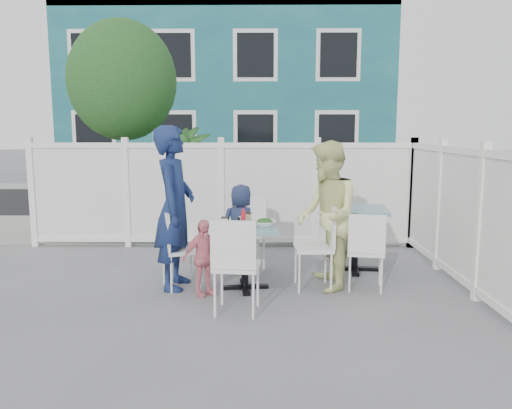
{
  "coord_description": "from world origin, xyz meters",
  "views": [
    {
      "loc": [
        0.72,
        -5.13,
        1.8
      ],
      "look_at": [
        0.65,
        0.75,
        0.91
      ],
      "focal_mm": 35.0,
      "sensor_mm": 36.0,
      "label": 1
    }
  ],
  "objects_px": {
    "man": "(175,208)",
    "chair_near": "(235,259)",
    "utility_cabinet": "(83,192)",
    "chair_left": "(174,243)",
    "woman": "(327,216)",
    "spare_table": "(355,222)",
    "chair_back": "(248,228)",
    "toddler": "(203,258)",
    "main_table": "(245,241)",
    "boy": "(241,226)",
    "chair_right": "(321,240)"
  },
  "relations": [
    {
      "from": "spare_table",
      "to": "woman",
      "type": "relative_size",
      "value": 0.51
    },
    {
      "from": "main_table",
      "to": "chair_near",
      "type": "relative_size",
      "value": 0.79
    },
    {
      "from": "chair_left",
      "to": "woman",
      "type": "relative_size",
      "value": 0.53
    },
    {
      "from": "chair_near",
      "to": "toddler",
      "type": "relative_size",
      "value": 1.14
    },
    {
      "from": "chair_back",
      "to": "chair_near",
      "type": "distance_m",
      "value": 1.57
    },
    {
      "from": "main_table",
      "to": "chair_left",
      "type": "distance_m",
      "value": 0.8
    },
    {
      "from": "woman",
      "to": "boy",
      "type": "distance_m",
      "value": 1.36
    },
    {
      "from": "chair_right",
      "to": "woman",
      "type": "bearing_deg",
      "value": -92.48
    },
    {
      "from": "boy",
      "to": "chair_left",
      "type": "bearing_deg",
      "value": 38.29
    },
    {
      "from": "spare_table",
      "to": "woman",
      "type": "xyz_separation_m",
      "value": [
        -0.46,
        -0.73,
        0.21
      ]
    },
    {
      "from": "chair_near",
      "to": "woman",
      "type": "xyz_separation_m",
      "value": [
        0.98,
        0.85,
        0.28
      ]
    },
    {
      "from": "chair_left",
      "to": "boy",
      "type": "height_order",
      "value": "boy"
    },
    {
      "from": "utility_cabinet",
      "to": "chair_left",
      "type": "relative_size",
      "value": 1.47
    },
    {
      "from": "spare_table",
      "to": "chair_right",
      "type": "distance_m",
      "value": 0.9
    },
    {
      "from": "chair_left",
      "to": "spare_table",
      "type": "bearing_deg",
      "value": 84.3
    },
    {
      "from": "chair_near",
      "to": "boy",
      "type": "bearing_deg",
      "value": 97.06
    },
    {
      "from": "utility_cabinet",
      "to": "chair_left",
      "type": "xyz_separation_m",
      "value": [
        2.34,
        -3.62,
        -0.14
      ]
    },
    {
      "from": "chair_near",
      "to": "boy",
      "type": "xyz_separation_m",
      "value": [
        -0.01,
        1.73,
        -0.01
      ]
    },
    {
      "from": "chair_back",
      "to": "man",
      "type": "distance_m",
      "value": 1.14
    },
    {
      "from": "man",
      "to": "woman",
      "type": "bearing_deg",
      "value": -87.51
    },
    {
      "from": "spare_table",
      "to": "chair_left",
      "type": "distance_m",
      "value": 2.31
    },
    {
      "from": "spare_table",
      "to": "toddler",
      "type": "bearing_deg",
      "value": -151.43
    },
    {
      "from": "spare_table",
      "to": "boy",
      "type": "distance_m",
      "value": 1.47
    },
    {
      "from": "man",
      "to": "boy",
      "type": "bearing_deg",
      "value": -36.79
    },
    {
      "from": "boy",
      "to": "chair_near",
      "type": "bearing_deg",
      "value": 78.07
    },
    {
      "from": "spare_table",
      "to": "boy",
      "type": "bearing_deg",
      "value": 174.43
    },
    {
      "from": "spare_table",
      "to": "chair_left",
      "type": "height_order",
      "value": "chair_left"
    },
    {
      "from": "chair_right",
      "to": "man",
      "type": "xyz_separation_m",
      "value": [
        -1.65,
        0.02,
        0.36
      ]
    },
    {
      "from": "utility_cabinet",
      "to": "toddler",
      "type": "xyz_separation_m",
      "value": [
        2.69,
        -3.88,
        -0.24
      ]
    },
    {
      "from": "main_table",
      "to": "chair_back",
      "type": "distance_m",
      "value": 0.76
    },
    {
      "from": "spare_table",
      "to": "chair_back",
      "type": "distance_m",
      "value": 1.37
    },
    {
      "from": "woman",
      "to": "toddler",
      "type": "bearing_deg",
      "value": -82.29
    },
    {
      "from": "chair_back",
      "to": "woman",
      "type": "relative_size",
      "value": 0.56
    },
    {
      "from": "boy",
      "to": "toddler",
      "type": "bearing_deg",
      "value": 59.66
    },
    {
      "from": "utility_cabinet",
      "to": "man",
      "type": "distance_m",
      "value": 4.3
    },
    {
      "from": "spare_table",
      "to": "man",
      "type": "bearing_deg",
      "value": -161.9
    },
    {
      "from": "man",
      "to": "woman",
      "type": "relative_size",
      "value": 1.1
    },
    {
      "from": "woman",
      "to": "chair_left",
      "type": "bearing_deg",
      "value": -92.93
    },
    {
      "from": "chair_back",
      "to": "boy",
      "type": "xyz_separation_m",
      "value": [
        -0.1,
        0.15,
        0.0
      ]
    },
    {
      "from": "main_table",
      "to": "chair_right",
      "type": "distance_m",
      "value": 0.86
    },
    {
      "from": "spare_table",
      "to": "man",
      "type": "distance_m",
      "value": 2.31
    },
    {
      "from": "spare_table",
      "to": "man",
      "type": "relative_size",
      "value": 0.46
    },
    {
      "from": "chair_right",
      "to": "woman",
      "type": "height_order",
      "value": "woman"
    },
    {
      "from": "utility_cabinet",
      "to": "chair_near",
      "type": "distance_m",
      "value": 5.42
    },
    {
      "from": "toddler",
      "to": "woman",
      "type": "bearing_deg",
      "value": -25.49
    },
    {
      "from": "man",
      "to": "chair_near",
      "type": "bearing_deg",
      "value": -136.84
    },
    {
      "from": "main_table",
      "to": "chair_left",
      "type": "xyz_separation_m",
      "value": [
        -0.8,
        0.03,
        -0.04
      ]
    },
    {
      "from": "utility_cabinet",
      "to": "man",
      "type": "relative_size",
      "value": 0.71
    },
    {
      "from": "chair_left",
      "to": "chair_right",
      "type": "relative_size",
      "value": 0.93
    },
    {
      "from": "chair_back",
      "to": "toddler",
      "type": "xyz_separation_m",
      "value": [
        -0.46,
        -0.98,
        -0.13
      ]
    }
  ]
}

